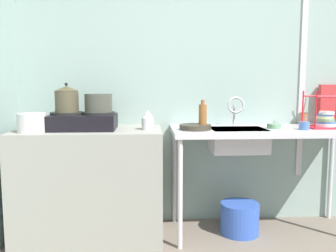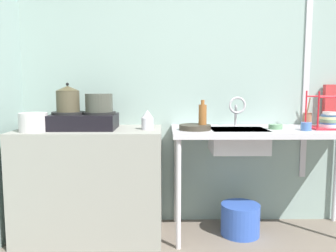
% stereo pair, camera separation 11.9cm
% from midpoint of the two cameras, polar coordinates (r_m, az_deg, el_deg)
% --- Properties ---
extents(wall_back, '(4.67, 0.10, 2.58)m').
position_cam_midpoint_polar(wall_back, '(3.11, 11.84, 8.63)').
color(wall_back, '#93A9A1').
rests_on(wall_back, ground).
extents(wall_metal_strip, '(0.05, 0.01, 2.07)m').
position_cam_midpoint_polar(wall_metal_strip, '(3.21, 20.29, 10.60)').
color(wall_metal_strip, silver).
extents(counter_concrete, '(1.10, 0.59, 0.85)m').
position_cam_midpoint_polar(counter_concrete, '(2.81, -13.79, -9.13)').
color(counter_concrete, gray).
rests_on(counter_concrete, ground).
extents(counter_sink, '(1.46, 0.59, 0.85)m').
position_cam_midpoint_polar(counter_sink, '(2.82, 14.42, -1.67)').
color(counter_sink, silver).
rests_on(counter_sink, ground).
extents(stove, '(0.49, 0.36, 0.13)m').
position_cam_midpoint_polar(stove, '(2.73, -14.93, 0.78)').
color(stove, black).
rests_on(stove, counter_concrete).
extents(pot_on_left_burner, '(0.18, 0.18, 0.22)m').
position_cam_midpoint_polar(pot_on_left_burner, '(2.74, -17.46, 4.25)').
color(pot_on_left_burner, '#4E4632').
rests_on(pot_on_left_burner, stove).
extents(pot_on_right_burner, '(0.21, 0.21, 0.14)m').
position_cam_midpoint_polar(pot_on_right_burner, '(2.70, -12.56, 3.71)').
color(pot_on_right_burner, '#44453C').
rests_on(pot_on_right_burner, stove).
extents(pot_beside_stove, '(0.20, 0.20, 0.14)m').
position_cam_midpoint_polar(pot_beside_stove, '(2.67, -22.57, 0.48)').
color(pot_beside_stove, silver).
rests_on(pot_beside_stove, counter_concrete).
extents(percolator, '(0.09, 0.09, 0.15)m').
position_cam_midpoint_polar(percolator, '(2.64, -4.65, 0.98)').
color(percolator, silver).
rests_on(percolator, counter_concrete).
extents(sink_basin, '(0.42, 0.33, 0.18)m').
position_cam_midpoint_polar(sink_basin, '(2.74, 10.12, -2.28)').
color(sink_basin, silver).
rests_on(sink_basin, counter_sink).
extents(faucet, '(0.14, 0.08, 0.24)m').
position_cam_midpoint_polar(faucet, '(2.86, 9.85, 3.10)').
color(faucet, silver).
rests_on(faucet, counter_sink).
extents(frying_pan, '(0.24, 0.24, 0.04)m').
position_cam_midpoint_polar(frying_pan, '(2.63, 3.18, -0.18)').
color(frying_pan, '#373026').
rests_on(frying_pan, counter_sink).
extents(dish_rack, '(0.30, 0.24, 0.29)m').
position_cam_midpoint_polar(dish_rack, '(2.99, 23.40, 0.85)').
color(dish_rack, red).
rests_on(dish_rack, counter_sink).
extents(cup_by_rack, '(0.08, 0.08, 0.06)m').
position_cam_midpoint_polar(cup_by_rack, '(2.79, 20.27, 0.04)').
color(cup_by_rack, '#466AAD').
rests_on(cup_by_rack, counter_sink).
extents(small_bowl_on_drainboard, '(0.11, 0.11, 0.04)m').
position_cam_midpoint_polar(small_bowl_on_drainboard, '(2.81, 15.80, -0.02)').
color(small_bowl_on_drainboard, '#638F67').
rests_on(small_bowl_on_drainboard, counter_sink).
extents(bottle_by_sink, '(0.06, 0.06, 0.22)m').
position_cam_midpoint_polar(bottle_by_sink, '(2.64, 4.41, 1.56)').
color(bottle_by_sink, '#945628').
rests_on(bottle_by_sink, counter_sink).
extents(cereal_box, '(0.17, 0.06, 0.34)m').
position_cam_midpoint_polar(cereal_box, '(3.27, 23.89, 3.24)').
color(cereal_box, '#C43335').
rests_on(cereal_box, counter_sink).
extents(utensil_jar, '(0.07, 0.07, 0.23)m').
position_cam_midpoint_polar(utensil_jar, '(3.17, 20.30, 1.24)').
color(utensil_jar, '#93664B').
rests_on(utensil_jar, counter_sink).
extents(bucket_on_floor, '(0.31, 0.31, 0.25)m').
position_cam_midpoint_polar(bucket_on_floor, '(2.92, 10.47, -14.62)').
color(bucket_on_floor, blue).
rests_on(bucket_on_floor, ground).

